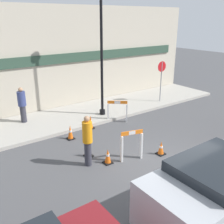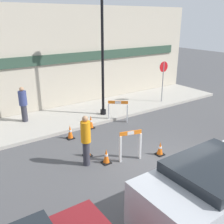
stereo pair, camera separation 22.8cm
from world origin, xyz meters
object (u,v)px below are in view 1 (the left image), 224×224
Objects in this scene: streetlamp_post at (101,38)px; parked_car_1 at (217,189)px; person_pedestrian at (22,104)px; person_worker at (88,139)px; stop_sign at (161,75)px.

parked_car_1 is at bearing -103.44° from streetlamp_post.
parked_car_1 is (-1.86, -7.76, -2.97)m from streetlamp_post.
streetlamp_post is at bearing 170.66° from person_pedestrian.
streetlamp_post is 4.82m from person_pedestrian.
streetlamp_post is 5.56m from person_worker.
stop_sign is 7.91m from person_worker.
person_pedestrian is at bearing 69.09° from person_worker.
parked_car_1 is at bearing 53.86° from stop_sign.
streetlamp_post is 3.52× the size of person_pedestrian.
person_worker is at bearing 107.63° from person_pedestrian.
person_worker is 1.08× the size of person_pedestrian.
stop_sign is at bearing 179.95° from person_pedestrian.
person_worker is 4.30m from parked_car_1.
person_worker is at bearing 27.90° from stop_sign.
streetlamp_post is 3.27× the size of person_worker.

